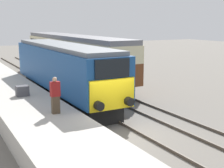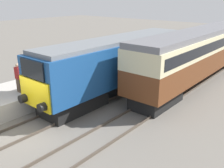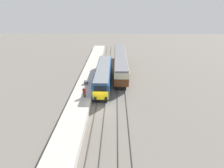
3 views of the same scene
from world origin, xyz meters
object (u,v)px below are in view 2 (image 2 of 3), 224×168
(luggage_crate, at_px, (70,70))
(locomotive, at_px, (118,62))
(person_on_platform, at_px, (19,78))
(passenger_carriage, at_px, (204,49))

(luggage_crate, bearing_deg, locomotive, 27.69)
(person_on_platform, bearing_deg, luggage_crate, 96.77)
(locomotive, relative_size, person_on_platform, 7.92)
(locomotive, bearing_deg, person_on_platform, -113.95)
(person_on_platform, relative_size, luggage_crate, 2.50)
(locomotive, bearing_deg, luggage_crate, -152.31)
(passenger_carriage, xyz_separation_m, person_on_platform, (-6.07, -12.75, -0.58))
(locomotive, relative_size, passenger_carriage, 0.74)
(locomotive, relative_size, luggage_crate, 19.79)
(locomotive, height_order, passenger_carriage, passenger_carriage)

